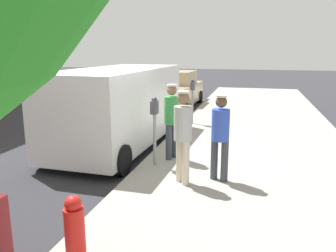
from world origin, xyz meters
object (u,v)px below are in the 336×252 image
object	(u,v)px
pedestrian_in_gray	(183,131)
parked_van	(119,106)
parking_meter_far	(193,93)
fire_hydrant	(75,231)
parking_meter_near	(154,119)
pedestrian_in_blue	(220,132)
pedestrian_in_green	(172,117)
parked_sedan_ahead	(175,91)

from	to	relation	value
pedestrian_in_gray	parked_van	bearing A→B (deg)	132.51
parking_meter_far	pedestrian_in_gray	bearing A→B (deg)	-81.47
fire_hydrant	parked_van	bearing A→B (deg)	106.83
parking_meter_near	pedestrian_in_blue	distance (m)	1.56
pedestrian_in_green	parked_sedan_ahead	xyz separation A→B (m)	(-1.83, 8.06, -0.40)
pedestrian_in_green	pedestrian_in_gray	world-z (taller)	pedestrian_in_gray
parked_van	fire_hydrant	bearing A→B (deg)	-73.17
pedestrian_in_blue	parked_van	distance (m)	3.69
parking_meter_near	parking_meter_far	size ratio (longest dim) A/B	1.00
parking_meter_far	parked_van	world-z (taller)	parked_van
parking_meter_near	fire_hydrant	distance (m)	3.68
fire_hydrant	parking_meter_far	bearing A→B (deg)	90.70
pedestrian_in_green	parked_sedan_ahead	bearing A→B (deg)	102.78
parking_meter_far	parked_sedan_ahead	xyz separation A→B (m)	(-1.58, 4.10, -0.43)
parking_meter_near	pedestrian_in_gray	xyz separation A→B (m)	(0.80, -0.85, -0.01)
pedestrian_in_blue	fire_hydrant	world-z (taller)	pedestrian_in_blue
parking_meter_near	pedestrian_in_gray	size ratio (longest dim) A/B	0.86
parking_meter_far	fire_hydrant	distance (m)	8.16
pedestrian_in_green	parked_van	distance (m)	2.07
pedestrian_in_blue	pedestrian_in_green	world-z (taller)	pedestrian_in_green
parking_meter_near	pedestrian_in_blue	world-z (taller)	pedestrian_in_blue
parking_meter_near	parked_van	world-z (taller)	parked_van
parking_meter_near	fire_hydrant	xyz separation A→B (m)	(0.10, -3.62, -0.61)
pedestrian_in_blue	fire_hydrant	size ratio (longest dim) A/B	1.94
pedestrian_in_gray	parked_van	distance (m)	3.41
parking_meter_near	parked_sedan_ahead	bearing A→B (deg)	100.42
parking_meter_far	fire_hydrant	size ratio (longest dim) A/B	1.77
pedestrian_in_gray	parked_van	world-z (taller)	parked_van
parking_meter_near	parking_meter_far	distance (m)	4.51
parked_van	parking_meter_near	bearing A→B (deg)	-47.99
parking_meter_far	parked_sedan_ahead	distance (m)	4.42
pedestrian_in_green	parked_van	bearing A→B (deg)	147.45
parking_meter_far	pedestrian_in_blue	world-z (taller)	pedestrian_in_blue
pedestrian_in_green	pedestrian_in_gray	bearing A→B (deg)	-68.22
pedestrian_in_gray	pedestrian_in_blue	bearing A→B (deg)	25.30
parking_meter_near	pedestrian_in_blue	bearing A→B (deg)	-20.14
pedestrian_in_green	parked_sedan_ahead	size ratio (longest dim) A/B	0.39
fire_hydrant	pedestrian_in_gray	bearing A→B (deg)	75.75
pedestrian_in_blue	pedestrian_in_gray	world-z (taller)	pedestrian_in_gray
parking_meter_near	pedestrian_in_blue	xyz separation A→B (m)	(1.46, -0.54, -0.07)
parking_meter_near	parked_van	size ratio (longest dim) A/B	0.29
parking_meter_far	pedestrian_in_gray	xyz separation A→B (m)	(0.80, -5.36, -0.01)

